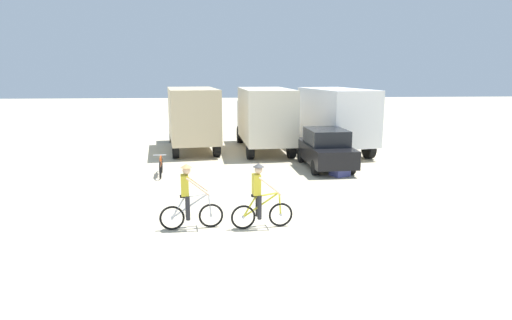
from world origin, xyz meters
The scene contains 9 objects.
ground_plane centered at (0.00, 0.00, 0.00)m, with size 120.00×120.00×0.00m, color beige.
box_truck_tan_camper centered at (-3.34, 12.52, 1.87)m, with size 3.28×7.01×3.35m.
box_truck_cream_rv centered at (0.52, 11.93, 1.87)m, with size 2.78×6.88×3.35m.
box_truck_avon_van centered at (4.08, 11.40, 1.87)m, with size 3.46×7.05×3.35m.
sedan_parked centered at (2.83, 7.38, 0.88)m, with size 1.97×4.28×1.76m.
cyclist_orange_shirt centered at (-2.59, 0.12, 0.85)m, with size 1.72×0.52×1.82m.
cyclist_cowboy_hat centered at (-0.67, 0.05, 0.85)m, with size 1.72×0.52×1.82m.
bicycle_spare centered at (-4.24, 6.48, 0.40)m, with size 0.50×1.73×0.97m.
supply_crate centered at (3.12, 5.89, 0.30)m, with size 0.60×0.66×0.59m, color #4C5199.
Camera 1 is at (-1.62, -11.26, 4.22)m, focal length 30.55 mm.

